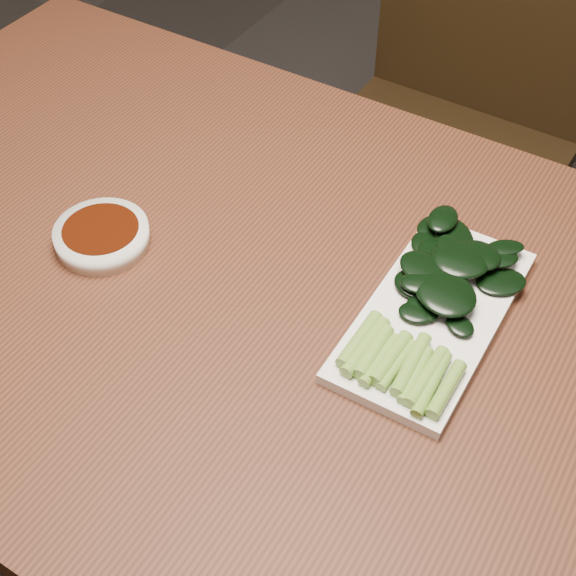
{
  "coord_description": "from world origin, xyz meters",
  "views": [
    {
      "loc": [
        0.34,
        -0.52,
        1.43
      ],
      "look_at": [
        0.01,
        0.0,
        0.76
      ],
      "focal_mm": 50.0,
      "sensor_mm": 36.0,
      "label": 1
    }
  ],
  "objects_px": {
    "table": "(277,332)",
    "gai_lan": "(434,292)",
    "chair_far": "(451,123)",
    "sauce_bowl": "(102,236)",
    "serving_plate": "(433,315)"
  },
  "relations": [
    {
      "from": "table",
      "to": "serving_plate",
      "type": "xyz_separation_m",
      "value": [
        0.17,
        0.06,
        0.08
      ]
    },
    {
      "from": "chair_far",
      "to": "sauce_bowl",
      "type": "distance_m",
      "value": 0.87
    },
    {
      "from": "table",
      "to": "serving_plate",
      "type": "distance_m",
      "value": 0.2
    },
    {
      "from": "chair_far",
      "to": "sauce_bowl",
      "type": "bearing_deg",
      "value": -99.69
    },
    {
      "from": "chair_far",
      "to": "serving_plate",
      "type": "xyz_separation_m",
      "value": [
        0.25,
        -0.71,
        0.27
      ]
    },
    {
      "from": "chair_far",
      "to": "sauce_bowl",
      "type": "height_order",
      "value": "chair_far"
    },
    {
      "from": "table",
      "to": "serving_plate",
      "type": "bearing_deg",
      "value": 18.52
    },
    {
      "from": "table",
      "to": "sauce_bowl",
      "type": "distance_m",
      "value": 0.24
    },
    {
      "from": "chair_far",
      "to": "sauce_bowl",
      "type": "relative_size",
      "value": 7.79
    },
    {
      "from": "table",
      "to": "chair_far",
      "type": "relative_size",
      "value": 1.57
    },
    {
      "from": "chair_far",
      "to": "gai_lan",
      "type": "distance_m",
      "value": 0.79
    },
    {
      "from": "serving_plate",
      "to": "gai_lan",
      "type": "height_order",
      "value": "gai_lan"
    },
    {
      "from": "sauce_bowl",
      "to": "gai_lan",
      "type": "distance_m",
      "value": 0.4
    },
    {
      "from": "table",
      "to": "gai_lan",
      "type": "bearing_deg",
      "value": 24.22
    },
    {
      "from": "chair_far",
      "to": "gai_lan",
      "type": "bearing_deg",
      "value": -70.52
    }
  ]
}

